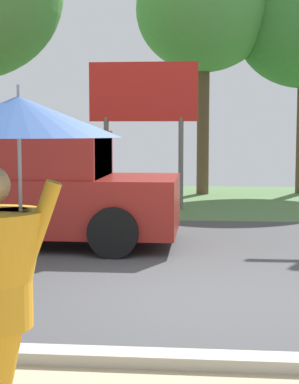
% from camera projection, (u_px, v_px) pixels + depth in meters
% --- Properties ---
extents(ground_plane, '(40.00, 22.00, 0.20)m').
position_uv_depth(ground_plane, '(189.00, 251.00, 9.86)').
color(ground_plane, '#424244').
extents(monk_pedestrian, '(1.13, 1.11, 2.13)m').
position_uv_depth(monk_pedestrian, '(0.00, 266.00, 3.37)').
color(monk_pedestrian, orange).
rests_on(monk_pedestrian, ground_plane).
extents(pickup_truck, '(5.20, 2.28, 1.88)m').
position_uv_depth(pickup_truck, '(23.00, 192.00, 10.19)').
color(pickup_truck, maroon).
rests_on(pickup_truck, ground_plane).
extents(roadside_billboard, '(2.60, 0.12, 3.50)m').
position_uv_depth(roadside_billboard, '(143.00, 102.00, 14.61)').
color(roadside_billboard, slate).
rests_on(roadside_billboard, ground_plane).
extents(tree_center_back, '(3.95, 3.95, 7.17)m').
position_uv_depth(tree_center_back, '(204.00, 10.00, 17.76)').
color(tree_center_back, brown).
rests_on(tree_center_back, ground_plane).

